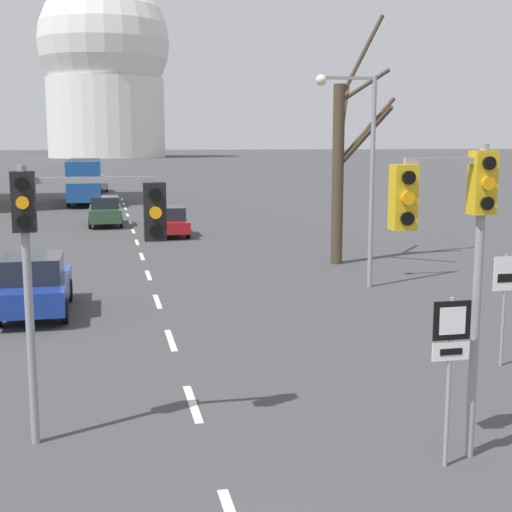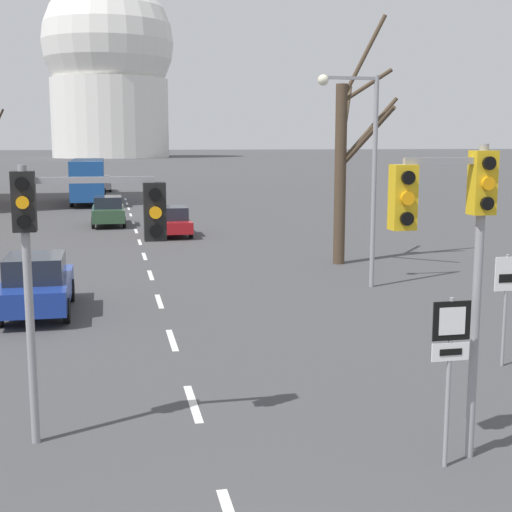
% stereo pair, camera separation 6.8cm
% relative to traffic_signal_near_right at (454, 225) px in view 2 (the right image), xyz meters
% --- Properties ---
extents(lane_stripe_1, '(0.16, 2.00, 0.01)m').
position_rel_traffic_signal_near_right_xyz_m(lane_stripe_1, '(-3.61, 3.21, -3.73)').
color(lane_stripe_1, silver).
rests_on(lane_stripe_1, ground_plane).
extents(lane_stripe_2, '(0.16, 2.00, 0.01)m').
position_rel_traffic_signal_near_right_xyz_m(lane_stripe_2, '(-3.61, 7.71, -3.73)').
color(lane_stripe_2, silver).
rests_on(lane_stripe_2, ground_plane).
extents(lane_stripe_3, '(0.16, 2.00, 0.01)m').
position_rel_traffic_signal_near_right_xyz_m(lane_stripe_3, '(-3.61, 12.21, -3.73)').
color(lane_stripe_3, silver).
rests_on(lane_stripe_3, ground_plane).
extents(lane_stripe_4, '(0.16, 2.00, 0.01)m').
position_rel_traffic_signal_near_right_xyz_m(lane_stripe_4, '(-3.61, 16.71, -3.73)').
color(lane_stripe_4, silver).
rests_on(lane_stripe_4, ground_plane).
extents(lane_stripe_5, '(0.16, 2.00, 0.01)m').
position_rel_traffic_signal_near_right_xyz_m(lane_stripe_5, '(-3.61, 21.21, -3.73)').
color(lane_stripe_5, silver).
rests_on(lane_stripe_5, ground_plane).
extents(lane_stripe_6, '(0.16, 2.00, 0.01)m').
position_rel_traffic_signal_near_right_xyz_m(lane_stripe_6, '(-3.61, 25.71, -3.73)').
color(lane_stripe_6, silver).
rests_on(lane_stripe_6, ground_plane).
extents(lane_stripe_7, '(0.16, 2.00, 0.01)m').
position_rel_traffic_signal_near_right_xyz_m(lane_stripe_7, '(-3.61, 30.21, -3.73)').
color(lane_stripe_7, silver).
rests_on(lane_stripe_7, ground_plane).
extents(lane_stripe_8, '(0.16, 2.00, 0.01)m').
position_rel_traffic_signal_near_right_xyz_m(lane_stripe_8, '(-3.61, 34.71, -3.73)').
color(lane_stripe_8, silver).
rests_on(lane_stripe_8, ground_plane).
extents(lane_stripe_9, '(0.16, 2.00, 0.01)m').
position_rel_traffic_signal_near_right_xyz_m(lane_stripe_9, '(-3.61, 39.21, -3.73)').
color(lane_stripe_9, silver).
rests_on(lane_stripe_9, ground_plane).
extents(lane_stripe_10, '(0.16, 2.00, 0.01)m').
position_rel_traffic_signal_near_right_xyz_m(lane_stripe_10, '(-3.61, 43.71, -3.73)').
color(lane_stripe_10, silver).
rests_on(lane_stripe_10, ground_plane).
extents(lane_stripe_11, '(0.16, 2.00, 0.01)m').
position_rel_traffic_signal_near_right_xyz_m(lane_stripe_11, '(-3.61, 48.21, -3.73)').
color(lane_stripe_11, silver).
rests_on(lane_stripe_11, ground_plane).
extents(lane_stripe_12, '(0.16, 2.00, 0.01)m').
position_rel_traffic_signal_near_right_xyz_m(lane_stripe_12, '(-3.61, 52.71, -3.73)').
color(lane_stripe_12, silver).
rests_on(lane_stripe_12, ground_plane).
extents(traffic_signal_near_right, '(1.63, 0.34, 4.94)m').
position_rel_traffic_signal_near_right_xyz_m(traffic_signal_near_right, '(0.00, 0.00, 0.00)').
color(traffic_signal_near_right, gray).
rests_on(traffic_signal_near_right, ground_plane).
extents(traffic_signal_near_left, '(2.42, 0.34, 4.62)m').
position_rel_traffic_signal_near_right_xyz_m(traffic_signal_near_left, '(-5.65, 1.97, -0.23)').
color(traffic_signal_near_left, gray).
rests_on(traffic_signal_near_left, ground_plane).
extents(route_sign_post, '(0.60, 0.08, 2.68)m').
position_rel_traffic_signal_near_right_xyz_m(route_sign_post, '(-0.10, -0.26, -1.90)').
color(route_sign_post, gray).
rests_on(route_sign_post, ground_plane).
extents(speed_limit_sign, '(0.60, 0.08, 2.53)m').
position_rel_traffic_signal_near_right_xyz_m(speed_limit_sign, '(3.45, 4.10, -2.02)').
color(speed_limit_sign, gray).
rests_on(speed_limit_sign, ground_plane).
extents(street_lamp_right, '(2.11, 0.36, 7.12)m').
position_rel_traffic_signal_near_right_xyz_m(street_lamp_right, '(3.33, 13.01, 0.72)').
color(street_lamp_right, gray).
rests_on(street_lamp_right, ground_plane).
extents(sedan_near_left, '(1.93, 4.55, 1.75)m').
position_rel_traffic_signal_near_right_xyz_m(sedan_near_left, '(-5.09, 33.21, -2.86)').
color(sedan_near_left, '#2D4C33').
rests_on(sedan_near_left, ground_plane).
extents(sedan_near_right, '(1.87, 4.60, 1.56)m').
position_rel_traffic_signal_near_right_xyz_m(sedan_near_right, '(-5.68, 62.97, -2.94)').
color(sedan_near_right, '#B7B7BC').
rests_on(sedan_near_right, ground_plane).
extents(sedan_mid_centre, '(1.90, 4.22, 1.56)m').
position_rel_traffic_signal_near_right_xyz_m(sedan_mid_centre, '(-1.80, 27.85, -2.96)').
color(sedan_mid_centre, maroon).
rests_on(sedan_mid_centre, ground_plane).
extents(sedan_far_left, '(1.95, 4.49, 1.75)m').
position_rel_traffic_signal_near_right_xyz_m(sedan_far_left, '(-7.19, 11.35, -2.86)').
color(sedan_far_left, navy).
rests_on(sedan_far_left, ground_plane).
extents(city_bus, '(2.66, 10.80, 3.48)m').
position_rel_traffic_signal_near_right_xyz_m(city_bus, '(-6.60, 49.29, -1.69)').
color(city_bus, '#19478C').
rests_on(city_bus, ground_plane).
extents(bare_tree_right_near, '(2.85, 4.59, 9.93)m').
position_rel_traffic_signal_near_right_xyz_m(bare_tree_right_near, '(4.32, 17.74, 0.48)').
color(bare_tree_right_near, '#473828').
rests_on(bare_tree_right_near, ground_plane).
extents(capitol_dome, '(38.66, 38.66, 54.61)m').
position_rel_traffic_signal_near_right_xyz_m(capitol_dome, '(-3.61, 212.83, 22.87)').
color(capitol_dome, silver).
rests_on(capitol_dome, ground_plane).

